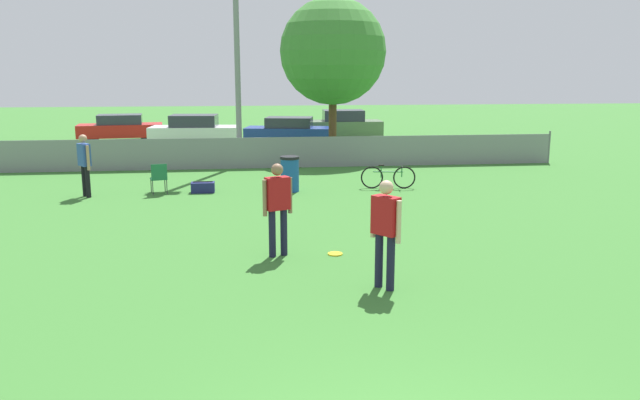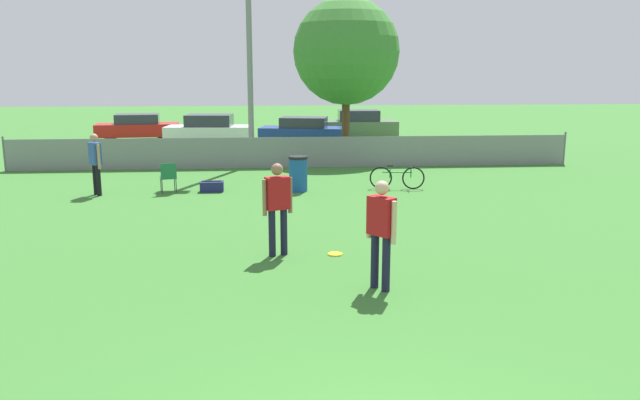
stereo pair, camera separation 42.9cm
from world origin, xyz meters
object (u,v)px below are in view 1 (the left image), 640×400
(light_pole, at_px, (236,11))
(tree_near_pole, at_px, (333,52))
(gear_bag_sideline, at_px, (203,187))
(player_thrower_red, at_px, (385,226))
(parked_car_red, at_px, (121,128))
(player_defender_red, at_px, (278,202))
(parked_car_blue, at_px, (289,131))
(bicycle_sideline, at_px, (388,177))
(trash_bin, at_px, (290,174))
(spectator_in_blue, at_px, (85,161))
(frisbee_disc, at_px, (335,254))
(folding_chair_sideline, at_px, (159,177))
(parked_car_white, at_px, (194,131))
(parked_car_olive, at_px, (343,125))

(light_pole, distance_m, tree_near_pole, 4.56)
(gear_bag_sideline, bearing_deg, light_pole, 78.54)
(player_thrower_red, xyz_separation_m, parked_car_red, (-8.30, 23.00, -0.39))
(player_defender_red, bearing_deg, parked_car_blue, 62.65)
(light_pole, xyz_separation_m, player_thrower_red, (2.34, -13.61, -4.44))
(light_pole, relative_size, player_thrower_red, 5.36)
(bicycle_sideline, distance_m, gear_bag_sideline, 5.40)
(player_defender_red, bearing_deg, trash_bin, 61.31)
(light_pole, xyz_separation_m, spectator_in_blue, (-4.17, -5.34, -4.46))
(frisbee_disc, bearing_deg, tree_near_pole, 82.12)
(frisbee_disc, xyz_separation_m, bicycle_sideline, (2.54, 6.53, 0.33))
(player_defender_red, bearing_deg, gear_bag_sideline, 82.81)
(folding_chair_sideline, bearing_deg, parked_car_red, -90.44)
(frisbee_disc, relative_size, trash_bin, 0.28)
(gear_bag_sideline, height_order, parked_car_white, parked_car_white)
(gear_bag_sideline, bearing_deg, player_defender_red, -74.69)
(parked_car_red, distance_m, parked_car_blue, 8.75)
(folding_chair_sideline, relative_size, gear_bag_sideline, 1.32)
(bicycle_sideline, distance_m, parked_car_red, 17.82)
(player_thrower_red, relative_size, parked_car_blue, 0.40)
(light_pole, bearing_deg, trash_bin, -74.41)
(parked_car_white, bearing_deg, parked_car_blue, 2.67)
(tree_near_pole, height_order, player_thrower_red, tree_near_pole)
(tree_near_pole, xyz_separation_m, trash_bin, (-2.30, -7.46, -3.66))
(gear_bag_sideline, xyz_separation_m, parked_car_white, (-1.08, 11.72, 0.54))
(parked_car_red, height_order, parked_car_olive, parked_car_olive)
(spectator_in_blue, distance_m, parked_car_olive, 17.14)
(tree_near_pole, xyz_separation_m, gear_bag_sideline, (-4.78, -7.32, -4.02))
(player_thrower_red, distance_m, folding_chair_sideline, 9.61)
(folding_chair_sideline, bearing_deg, tree_near_pole, -143.72)
(light_pole, xyz_separation_m, parked_car_white, (-2.11, 6.65, -4.77))
(parked_car_white, bearing_deg, spectator_in_blue, -95.16)
(tree_near_pole, height_order, bicycle_sideline, tree_near_pole)
(tree_near_pole, relative_size, bicycle_sideline, 3.92)
(light_pole, distance_m, gear_bag_sideline, 7.42)
(player_thrower_red, relative_size, frisbee_disc, 6.19)
(light_pole, relative_size, frisbee_disc, 33.15)
(trash_bin, bearing_deg, frisbee_disc, -86.66)
(tree_near_pole, xyz_separation_m, spectator_in_blue, (-7.93, -7.58, -3.17))
(light_pole, xyz_separation_m, folding_chair_sideline, (-2.23, -5.17, -4.96))
(light_pole, relative_size, tree_near_pole, 1.49)
(trash_bin, bearing_deg, spectator_in_blue, -178.75)
(spectator_in_blue, xyz_separation_m, gear_bag_sideline, (3.14, 0.26, -0.85))
(parked_car_red, bearing_deg, player_thrower_red, -77.04)
(light_pole, xyz_separation_m, trash_bin, (1.45, -5.21, -4.95))
(tree_near_pole, height_order, player_defender_red, tree_near_pole)
(bicycle_sideline, bearing_deg, trash_bin, -170.43)
(spectator_in_blue, height_order, parked_car_olive, spectator_in_blue)
(gear_bag_sideline, bearing_deg, parked_car_white, 95.28)
(player_thrower_red, xyz_separation_m, parked_car_blue, (-0.04, 20.11, -0.39))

